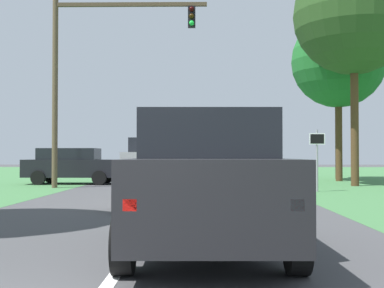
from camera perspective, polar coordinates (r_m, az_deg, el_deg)
name	(u,v)px	position (r m, az deg, el deg)	size (l,w,h in m)	color
ground_plane	(163,206)	(14.11, -3.24, -6.98)	(120.00, 120.00, 0.00)	#424244
red_suv_near	(206,179)	(7.63, 1.63, -3.97)	(2.34, 4.96, 2.01)	black
pickup_truck_lead	(163,170)	(14.76, -3.27, -2.93)	(2.52, 5.70, 1.88)	silver
traffic_light	(92,60)	(22.64, -11.16, 9.18)	(6.66, 0.40, 8.50)	brown
keep_moving_sign	(317,152)	(20.15, 13.81, -0.87)	(0.60, 0.09, 2.38)	gray
oak_tree_right	(338,61)	(29.07, 16.05, 8.88)	(5.05, 5.05, 9.03)	#4C351E
crossing_suv_far	(73,165)	(25.48, -13.17, -2.31)	(4.68, 2.18, 1.74)	black
extra_tree_1	(354,15)	(25.14, 17.64, 13.61)	(5.50, 5.50, 10.60)	#4C351E
extra_tree_2	(338,79)	(31.36, 16.00, 6.95)	(3.41, 3.41, 7.61)	#4C351E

